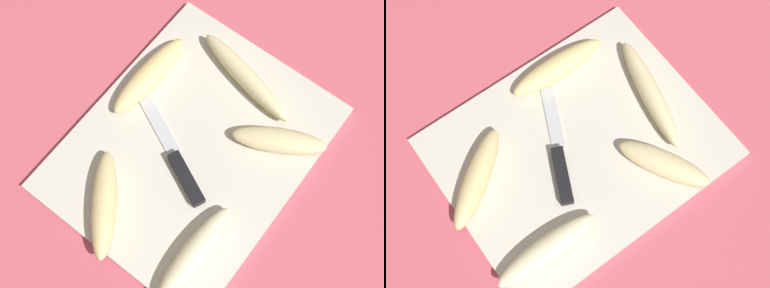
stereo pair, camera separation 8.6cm
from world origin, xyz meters
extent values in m
plane|color=#C65160|center=(0.00, 0.00, 0.00)|extent=(4.00, 4.00, 0.00)
cube|color=beige|center=(0.00, 0.00, 0.01)|extent=(0.44, 0.35, 0.01)
cube|color=black|center=(-0.05, -0.03, 0.02)|extent=(0.06, 0.09, 0.02)
cube|color=#B7BABF|center=(0.00, 0.07, 0.01)|extent=(0.08, 0.13, 0.00)
ellipsoid|color=#EDD689|center=(0.05, 0.13, 0.03)|extent=(0.18, 0.05, 0.03)
ellipsoid|color=beige|center=(0.15, 0.00, 0.03)|extent=(0.08, 0.21, 0.04)
ellipsoid|color=beige|center=(0.09, -0.11, 0.03)|extent=(0.11, 0.16, 0.03)
ellipsoid|color=beige|center=(-0.14, -0.11, 0.03)|extent=(0.18, 0.04, 0.03)
ellipsoid|color=#DBC684|center=(-0.16, 0.05, 0.03)|extent=(0.16, 0.14, 0.04)
camera|label=1|loc=(-0.24, -0.19, 0.83)|focal=50.00mm
camera|label=2|loc=(-0.18, -0.25, 0.83)|focal=50.00mm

